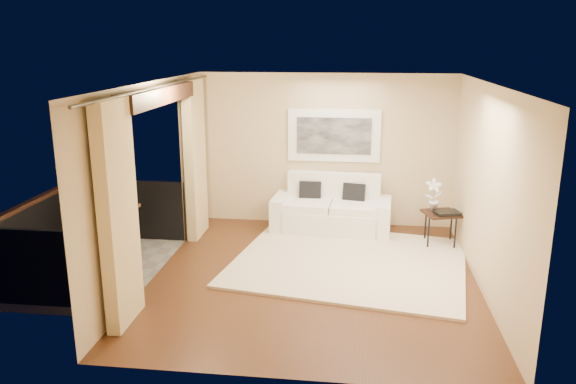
% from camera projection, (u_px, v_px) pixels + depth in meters
% --- Properties ---
extents(floor, '(5.00, 5.00, 0.00)m').
position_uv_depth(floor, '(314.00, 277.00, 7.92)').
color(floor, '#532E18').
rests_on(floor, ground).
extents(room_shell, '(5.00, 6.40, 5.00)m').
position_uv_depth(room_shell, '(158.00, 95.00, 7.52)').
color(room_shell, white).
rests_on(room_shell, ground).
extents(balcony, '(1.81, 2.60, 1.17)m').
position_uv_depth(balcony, '(90.00, 255.00, 8.26)').
color(balcony, '#605B56').
rests_on(balcony, ground).
extents(curtains, '(0.16, 4.80, 2.64)m').
position_uv_depth(curtains, '(164.00, 181.00, 7.82)').
color(curtains, '#DCC387').
rests_on(curtains, ground).
extents(artwork, '(1.62, 0.07, 0.92)m').
position_uv_depth(artwork, '(334.00, 136.00, 9.84)').
color(artwork, white).
rests_on(artwork, room_shell).
extents(rug, '(3.78, 3.43, 0.04)m').
position_uv_depth(rug, '(349.00, 261.00, 8.43)').
color(rug, beige).
rests_on(rug, floor).
extents(sofa, '(2.09, 1.01, 0.98)m').
position_uv_depth(sofa, '(332.00, 211.00, 9.82)').
color(sofa, white).
rests_on(sofa, floor).
extents(side_table, '(0.64, 0.64, 0.56)m').
position_uv_depth(side_table, '(441.00, 216.00, 9.03)').
color(side_table, black).
rests_on(side_table, floor).
extents(tray, '(0.44, 0.37, 0.05)m').
position_uv_depth(tray, '(447.00, 213.00, 8.92)').
color(tray, black).
rests_on(tray, side_table).
extents(orchid, '(0.29, 0.21, 0.53)m').
position_uv_depth(orchid, '(434.00, 194.00, 9.08)').
color(orchid, white).
rests_on(orchid, side_table).
extents(bistro_table, '(0.88, 0.88, 0.83)m').
position_uv_depth(bistro_table, '(107.00, 212.00, 8.44)').
color(bistro_table, black).
rests_on(bistro_table, balcony).
extents(balcony_chair_far, '(0.41, 0.42, 0.91)m').
position_uv_depth(balcony_chair_far, '(111.00, 224.00, 8.58)').
color(balcony_chair_far, black).
rests_on(balcony_chair_far, balcony).
extents(balcony_chair_near, '(0.40, 0.41, 0.89)m').
position_uv_depth(balcony_chair_near, '(85.00, 239.00, 7.93)').
color(balcony_chair_near, black).
rests_on(balcony_chair_near, balcony).
extents(ice_bucket, '(0.18, 0.18, 0.20)m').
position_uv_depth(ice_bucket, '(102.00, 198.00, 8.49)').
color(ice_bucket, silver).
rests_on(ice_bucket, bistro_table).
extents(candle, '(0.06, 0.06, 0.07)m').
position_uv_depth(candle, '(114.00, 201.00, 8.56)').
color(candle, red).
rests_on(candle, bistro_table).
extents(vase, '(0.04, 0.04, 0.18)m').
position_uv_depth(vase, '(100.00, 205.00, 8.20)').
color(vase, silver).
rests_on(vase, bistro_table).
extents(glass_a, '(0.06, 0.06, 0.12)m').
position_uv_depth(glass_a, '(113.00, 204.00, 8.35)').
color(glass_a, silver).
rests_on(glass_a, bistro_table).
extents(glass_b, '(0.06, 0.06, 0.12)m').
position_uv_depth(glass_b, '(116.00, 202.00, 8.44)').
color(glass_b, white).
rests_on(glass_b, bistro_table).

